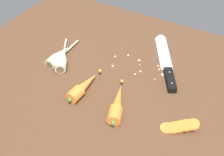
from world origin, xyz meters
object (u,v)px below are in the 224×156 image
Objects in this scene: whole_carrot_second at (117,104)px; carrot_slice_stack at (179,127)px; chefs_knife at (165,58)px; whole_carrot at (83,87)px; parsnip_front at (62,58)px; parsnip_mid_left at (59,56)px.

carrot_slice_stack is at bearing 5.93° from whole_carrot_second.
whole_carrot is at bearing -121.02° from chefs_knife.
chefs_knife is 3.02× the size of carrot_slice_stack.
chefs_knife is at bearing 31.80° from parsnip_front.
parsnip_front is at bearing -19.10° from parsnip_mid_left.
whole_carrot is at bearing -178.43° from carrot_slice_stack.
parsnip_mid_left is at bearing 170.29° from carrot_slice_stack.
parsnip_mid_left is (-1.87, 0.65, 0.00)cm from parsnip_front.
parsnip_mid_left is (-30.59, 10.65, -0.12)cm from whole_carrot_second.
carrot_slice_stack is (19.70, 2.05, -0.90)cm from whole_carrot_second.
carrot_slice_stack reaches higher than chefs_knife.
chefs_knife is 32.33cm from carrot_slice_stack.
carrot_slice_stack is (33.15, 0.91, -0.90)cm from whole_carrot.
chefs_knife is at bearing 58.98° from whole_carrot.
parsnip_mid_left is at bearing 160.80° from whole_carrot_second.
carrot_slice_stack is (15.56, -28.34, 0.54)cm from chefs_knife.
whole_carrot reaches higher than parsnip_mid_left.
chefs_knife is at bearing 82.26° from whole_carrot_second.
whole_carrot is at bearing -29.05° from parsnip_mid_left.
whole_carrot is at bearing 175.16° from whole_carrot_second.
chefs_knife is at bearing 29.61° from parsnip_mid_left.
parsnip_front and parsnip_mid_left have the same top height.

